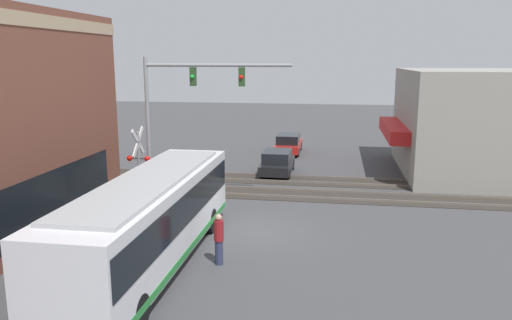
# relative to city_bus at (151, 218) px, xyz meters

# --- Properties ---
(ground_plane) EXTENTS (120.00, 120.00, 0.00)m
(ground_plane) POSITION_rel_city_bus_xyz_m (3.96, -2.80, -1.74)
(ground_plane) COLOR #424244
(shop_building) EXTENTS (11.14, 10.30, 6.38)m
(shop_building) POSITION_rel_city_bus_xyz_m (17.02, -14.82, 1.44)
(shop_building) COLOR gray
(shop_building) RESTS_ON ground
(city_bus) EXTENTS (11.66, 2.59, 3.14)m
(city_bus) POSITION_rel_city_bus_xyz_m (0.00, 0.00, 0.00)
(city_bus) COLOR silver
(city_bus) RESTS_ON ground
(traffic_signal_gantry) EXTENTS (0.42, 7.37, 7.12)m
(traffic_signal_gantry) POSITION_rel_city_bus_xyz_m (8.44, 1.28, 3.42)
(traffic_signal_gantry) COLOR gray
(traffic_signal_gantry) RESTS_ON ground
(crossing_signal) EXTENTS (1.41, 1.18, 3.81)m
(crossing_signal) POSITION_rel_city_bus_xyz_m (7.04, 3.27, 0.56)
(crossing_signal) COLOR gray
(crossing_signal) RESTS_ON ground
(rail_track_near) EXTENTS (2.60, 60.00, 0.15)m
(rail_track_near) POSITION_rel_city_bus_xyz_m (9.96, -2.80, -1.71)
(rail_track_near) COLOR #332D28
(rail_track_near) RESTS_ON ground
(rail_track_far) EXTENTS (2.60, 60.00, 0.15)m
(rail_track_far) POSITION_rel_city_bus_xyz_m (13.16, -2.80, -1.71)
(rail_track_far) COLOR #332D28
(rail_track_far) RESTS_ON ground
(parked_car_black) EXTENTS (4.25, 1.82, 1.49)m
(parked_car_black) POSITION_rel_city_bus_xyz_m (14.59, -2.60, -1.05)
(parked_car_black) COLOR black
(parked_car_black) RESTS_ON ground
(parked_car_red) EXTENTS (4.39, 1.82, 1.46)m
(parked_car_red) POSITION_rel_city_bus_xyz_m (21.68, -2.60, -1.06)
(parked_car_red) COLOR #B21E19
(parked_car_red) RESTS_ON ground
(pedestrian_at_crossing) EXTENTS (0.34, 0.34, 1.81)m
(pedestrian_at_crossing) POSITION_rel_city_bus_xyz_m (7.90, 1.82, -0.81)
(pedestrian_at_crossing) COLOR #473828
(pedestrian_at_crossing) RESTS_ON ground
(pedestrian_near_bus) EXTENTS (0.34, 0.34, 1.83)m
(pedestrian_near_bus) POSITION_rel_city_bus_xyz_m (0.50, -2.25, -0.80)
(pedestrian_near_bus) COLOR #2D3351
(pedestrian_near_bus) RESTS_ON ground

